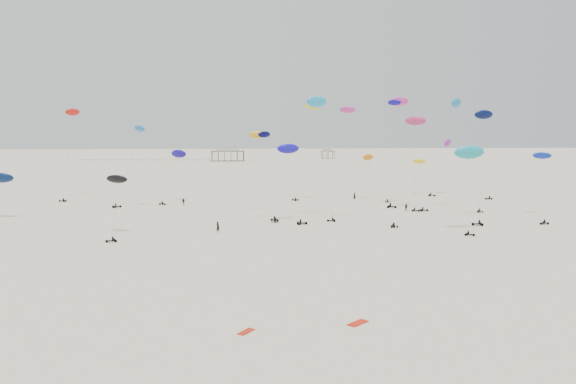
{
  "coord_description": "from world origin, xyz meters",
  "views": [
    {
      "loc": [
        -10.56,
        -8.91,
        17.09
      ],
      "look_at": [
        0.0,
        88.0,
        7.0
      ],
      "focal_mm": 35.0,
      "sensor_mm": 36.0,
      "label": 1
    }
  ],
  "objects": [
    {
      "name": "rig_19",
      "position": [
        0.15,
        99.07,
        8.67
      ],
      "size": [
        9.15,
        10.04,
        18.76
      ],
      "rotation": [
        0.0,
        0.0,
        4.82
      ],
      "color": "black",
      "rests_on": "ground"
    },
    {
      "name": "spectator_0",
      "position": [
        -12.27,
        88.54,
        0.0
      ],
      "size": [
        0.96,
        0.95,
        2.2
      ],
      "primitive_type": "imported",
      "rotation": [
        0.0,
        0.0,
        2.37
      ],
      "color": "black",
      "rests_on": "ground"
    },
    {
      "name": "pavilion_small",
      "position": [
        60.0,
        380.0,
        3.49
      ],
      "size": [
        9.0,
        7.0,
        8.0
      ],
      "color": "brown",
      "rests_on": "ground"
    },
    {
      "name": "rig_15",
      "position": [
        42.53,
        115.6,
        20.99
      ],
      "size": [
        5.23,
        12.96,
        25.8
      ],
      "rotation": [
        0.0,
        0.0,
        -0.15
      ],
      "color": "black",
      "rests_on": "ground"
    },
    {
      "name": "pavilion_main",
      "position": [
        -10.0,
        350.0,
        4.22
      ],
      "size": [
        21.0,
        13.0,
        9.8
      ],
      "color": "brown",
      "rests_on": "ground"
    },
    {
      "name": "rig_0",
      "position": [
        -3.09,
        110.53,
        11.92
      ],
      "size": [
        5.6,
        16.58,
        21.67
      ],
      "rotation": [
        0.0,
        0.0,
        3.71
      ],
      "color": "black",
      "rests_on": "ground"
    },
    {
      "name": "rig_4",
      "position": [
        -23.29,
        135.51,
        10.41
      ],
      "size": [
        6.83,
        11.75,
        14.35
      ],
      "rotation": [
        0.0,
        0.0,
        3.99
      ],
      "color": "black",
      "rests_on": "ground"
    },
    {
      "name": "rig_17",
      "position": [
        8.05,
        105.31,
        21.58
      ],
      "size": [
        5.78,
        11.04,
        25.15
      ],
      "rotation": [
        0.0,
        0.0,
        1.45
      ],
      "color": "black",
      "rests_on": "ground"
    },
    {
      "name": "rig_8",
      "position": [
        11.06,
        135.02,
        20.9
      ],
      "size": [
        8.57,
        4.42,
        25.55
      ],
      "rotation": [
        0.0,
        0.0,
        0.78
      ],
      "color": "black",
      "rests_on": "ground"
    },
    {
      "name": "ground_plane",
      "position": [
        0.0,
        200.0,
        0.0
      ],
      "size": [
        900.0,
        900.0,
        0.0
      ],
      "primitive_type": "plane",
      "color": "beige"
    },
    {
      "name": "rig_20",
      "position": [
        40.27,
        98.71,
        15.11
      ],
      "size": [
        9.2,
        13.52,
        23.41
      ],
      "rotation": [
        0.0,
        0.0,
        1.37
      ],
      "color": "black",
      "rests_on": "ground"
    },
    {
      "name": "spectator_3",
      "position": [
        22.28,
        133.08,
        0.0
      ],
      "size": [
        1.0,
        0.98,
        2.29
      ],
      "primitive_type": "imported",
      "rotation": [
        0.0,
        0.0,
        2.39
      ],
      "color": "black",
      "rests_on": "ground"
    },
    {
      "name": "rig_6",
      "position": [
        31.99,
        86.01,
        12.85
      ],
      "size": [
        6.14,
        8.27,
        15.49
      ],
      "rotation": [
        0.0,
        0.0,
        4.03
      ],
      "color": "black",
      "rests_on": "ground"
    },
    {
      "name": "rig_1",
      "position": [
        16.05,
        97.52,
        13.31
      ],
      "size": [
        8.66,
        15.01,
        24.94
      ],
      "rotation": [
        0.0,
        0.0,
        6.24
      ],
      "color": "black",
      "rests_on": "ground"
    },
    {
      "name": "pier_fence",
      "position": [
        -62.0,
        350.0,
        0.77
      ],
      "size": [
        80.2,
        0.2,
        1.5
      ],
      "color": "black",
      "rests_on": "ground"
    },
    {
      "name": "grounded_kite_b",
      "position": [
        -9.06,
        38.28,
        0.0
      ],
      "size": [
        1.64,
        1.86,
        0.07
      ],
      "primitive_type": "cube",
      "rotation": [
        0.0,
        0.0,
        0.93
      ],
      "color": "#B41C0B",
      "rests_on": "ground"
    },
    {
      "name": "rig_9",
      "position": [
        53.94,
        99.7,
        9.0
      ],
      "size": [
        9.91,
        15.8,
        18.58
      ],
      "rotation": [
        0.0,
        0.0,
        1.9
      ],
      "color": "black",
      "rests_on": "ground"
    },
    {
      "name": "rig_11",
      "position": [
        28.05,
        118.93,
        12.35
      ],
      "size": [
        4.58,
        7.03,
        25.31
      ],
      "rotation": [
        0.0,
        0.0,
        4.16
      ],
      "color": "black",
      "rests_on": "ground"
    },
    {
      "name": "rig_2",
      "position": [
        -29.36,
        88.1,
        7.32
      ],
      "size": [
        4.32,
        11.24,
        11.95
      ],
      "rotation": [
        0.0,
        0.0,
        1.99
      ],
      "color": "black",
      "rests_on": "ground"
    },
    {
      "name": "rig_10",
      "position": [
        52.72,
        143.23,
        12.6
      ],
      "size": [
        9.02,
        18.17,
        20.39
      ],
      "rotation": [
        0.0,
        0.0,
        1.71
      ],
      "color": "black",
      "rests_on": "ground"
    },
    {
      "name": "spectator_1",
      "position": [
        29.09,
        111.38,
        0.0
      ],
      "size": [
        1.03,
        0.67,
        2.0
      ],
      "primitive_type": "imported",
      "rotation": [
        0.0,
        0.0,
        6.18
      ],
      "color": "black",
      "rests_on": "ground"
    },
    {
      "name": "rig_7",
      "position": [
        44.28,
        143.07,
        6.22
      ],
      "size": [
        4.86,
        8.11,
        10.61
      ],
      "rotation": [
        0.0,
        0.0,
        4.33
      ],
      "color": "black",
      "rests_on": "ground"
    },
    {
      "name": "spectator_2",
      "position": [
        -21.12,
        127.05,
        0.0
      ],
      "size": [
        1.24,
        0.69,
        2.08
      ],
      "primitive_type": "imported",
      "rotation": [
        0.0,
        0.0,
        6.31
      ],
      "color": "black",
      "rests_on": "ground"
    },
    {
      "name": "rig_16",
      "position": [
        0.73,
        100.05,
        11.12
      ],
      "size": [
        5.82,
        4.11,
        15.33
      ],
      "rotation": [
        0.0,
        0.0,
        6.14
      ],
      "color": "black",
      "rests_on": "ground"
    },
    {
      "name": "rig_18",
      "position": [
        32.3,
        115.64,
        17.21
      ],
      "size": [
        5.29,
        8.91,
        21.28
      ],
      "rotation": [
        0.0,
        0.0,
        4.08
      ],
      "color": "black",
      "rests_on": "ground"
    },
    {
      "name": "rig_14",
      "position": [
        31.36,
        123.01,
        21.65
      ],
      "size": [
        5.67,
        16.83,
        27.67
      ],
      "rotation": [
        0.0,
        0.0,
        4.61
      ],
      "color": "black",
      "rests_on": "ground"
    },
    {
      "name": "rig_12",
      "position": [
        -52.42,
        148.73,
        18.59
      ],
      "size": [
        4.22,
        17.13,
        25.85
      ],
      "rotation": [
        0.0,
        0.0,
        1.46
      ],
      "color": "black",
      "rests_on": "ground"
    },
    {
      "name": "rig_3",
      "position": [
        27.1,
        133.92,
        8.62
      ],
      "size": [
        5.67,
        11.17,
        13.37
      ],
      "rotation": [
        0.0,
        0.0,
        2.78
      ],
      "color": "black",
      "rests_on": "ground"
    },
    {
      "name": "grounded_kite_a",
      "position": [
        1.09,
        39.41,
        0.0
      ],
      "size": [
        2.26,
        2.11,
        0.08
      ],
      "primitive_type": "cube",
      "rotation": [
        0.0,
        0.0,
        0.71
      ],
      "color": "red",
      "rests_on": "ground"
    },
    {
      "name": "rig_5",
      "position": [
        -32.44,
        124.79,
        12.75
      ],
      "size": [
        8.81,
        4.48,
        19.4
      ],
      "rotation": [
        0.0,
        0.0,
        5.29
      ],
      "color": "black",
      "rests_on": "ground"
    }
  ]
}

